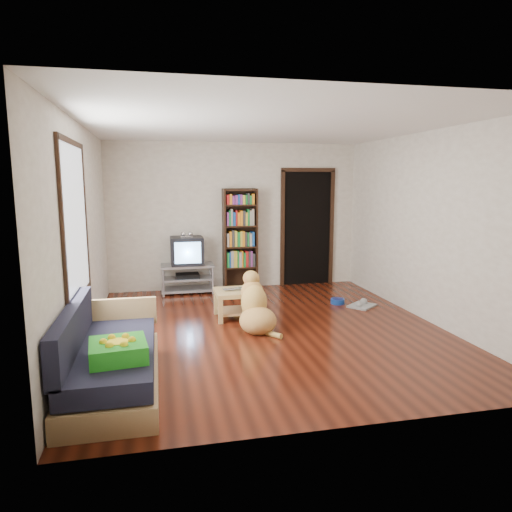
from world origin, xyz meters
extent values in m
plane|color=#501B0D|center=(0.00, 0.00, 0.00)|extent=(5.00, 5.00, 0.00)
plane|color=white|center=(0.00, 0.00, 2.60)|extent=(5.00, 5.00, 0.00)
plane|color=silver|center=(0.00, 2.50, 1.30)|extent=(4.50, 0.00, 4.50)
plane|color=silver|center=(0.00, -2.50, 1.30)|extent=(4.50, 0.00, 4.50)
plane|color=silver|center=(-2.25, 0.00, 1.30)|extent=(0.00, 5.00, 5.00)
plane|color=silver|center=(2.25, 0.00, 1.30)|extent=(0.00, 5.00, 5.00)
cube|color=green|center=(-1.75, -1.74, 0.50)|extent=(0.52, 0.52, 0.16)
imported|color=silver|center=(-0.35, 0.57, 0.41)|extent=(0.34, 0.24, 0.02)
cylinder|color=navy|center=(1.38, 0.99, 0.04)|extent=(0.22, 0.22, 0.08)
cube|color=gray|center=(1.68, 0.74, 0.01)|extent=(0.51, 0.50, 0.03)
cube|color=white|center=(-2.23, -0.50, 1.50)|extent=(0.02, 1.30, 1.60)
cube|color=black|center=(-2.23, -0.50, 2.32)|extent=(0.03, 1.42, 0.06)
cube|color=black|center=(-2.23, -0.50, 0.68)|extent=(0.03, 1.42, 0.06)
cube|color=black|center=(-2.23, -1.20, 1.50)|extent=(0.03, 0.06, 1.70)
cube|color=black|center=(-2.23, 0.20, 1.50)|extent=(0.03, 0.06, 1.70)
cube|color=black|center=(1.35, 2.48, 1.05)|extent=(0.90, 0.02, 2.10)
cube|color=black|center=(0.87, 2.47, 1.05)|extent=(0.07, 0.05, 2.14)
cube|color=black|center=(1.83, 2.47, 1.05)|extent=(0.07, 0.05, 2.14)
cube|color=black|center=(1.35, 2.47, 2.13)|extent=(1.03, 0.05, 0.07)
cube|color=#99999E|center=(-0.90, 2.25, 0.48)|extent=(0.90, 0.45, 0.04)
cube|color=#99999E|center=(-0.90, 2.25, 0.25)|extent=(0.86, 0.42, 0.03)
cube|color=#99999E|center=(-0.90, 2.25, 0.06)|extent=(0.90, 0.45, 0.04)
cylinder|color=#99999E|center=(-1.32, 2.05, 0.25)|extent=(0.04, 0.04, 0.50)
cylinder|color=#99999E|center=(-0.48, 2.05, 0.25)|extent=(0.04, 0.04, 0.50)
cylinder|color=#99999E|center=(-1.32, 2.45, 0.25)|extent=(0.04, 0.04, 0.50)
cylinder|color=#99999E|center=(-0.48, 2.45, 0.25)|extent=(0.04, 0.04, 0.50)
cube|color=black|center=(-0.90, 2.25, 0.30)|extent=(0.40, 0.30, 0.07)
cube|color=black|center=(-0.90, 2.25, 0.74)|extent=(0.55, 0.48, 0.48)
cube|color=black|center=(-0.90, 2.45, 0.74)|extent=(0.40, 0.14, 0.36)
cube|color=#8CBFF2|center=(-0.90, 2.00, 0.74)|extent=(0.44, 0.02, 0.36)
cube|color=silver|center=(-0.90, 2.20, 0.99)|extent=(0.20, 0.07, 0.02)
sphere|color=silver|center=(-0.96, 2.20, 1.04)|extent=(0.09, 0.09, 0.09)
sphere|color=silver|center=(-0.84, 2.20, 1.04)|extent=(0.09, 0.09, 0.09)
cube|color=black|center=(-0.23, 2.34, 0.90)|extent=(0.03, 0.30, 1.80)
cube|color=black|center=(0.34, 2.34, 0.90)|extent=(0.03, 0.30, 1.80)
cube|color=black|center=(0.05, 2.48, 0.90)|extent=(0.60, 0.02, 1.80)
cube|color=black|center=(0.05, 2.34, 0.03)|extent=(0.56, 0.28, 0.02)
cube|color=black|center=(0.05, 2.34, 0.40)|extent=(0.56, 0.28, 0.03)
cube|color=black|center=(0.05, 2.34, 0.77)|extent=(0.56, 0.28, 0.02)
cube|color=black|center=(0.05, 2.34, 1.14)|extent=(0.56, 0.28, 0.02)
cube|color=black|center=(0.05, 2.34, 1.51)|extent=(0.56, 0.28, 0.02)
cube|color=black|center=(0.05, 2.34, 1.77)|extent=(0.56, 0.28, 0.02)
cube|color=tan|center=(-1.83, -1.40, 0.11)|extent=(0.80, 1.80, 0.22)
cube|color=#1E1E2D|center=(-1.83, -1.40, 0.33)|extent=(0.74, 1.74, 0.18)
cube|color=#1E1E2D|center=(-2.17, -1.40, 0.60)|extent=(0.12, 1.74, 0.40)
cube|color=tan|center=(-1.83, -0.54, 0.50)|extent=(0.80, 0.06, 0.30)
cube|color=tan|center=(-0.35, 0.60, 0.37)|extent=(0.55, 0.55, 0.06)
cube|color=tan|center=(-0.35, 0.60, 0.10)|extent=(0.45, 0.45, 0.03)
cube|color=tan|center=(-0.58, 0.36, 0.17)|extent=(0.06, 0.06, 0.34)
cube|color=tan|center=(-0.11, 0.36, 0.17)|extent=(0.06, 0.06, 0.34)
cube|color=tan|center=(-0.58, 0.83, 0.17)|extent=(0.06, 0.06, 0.34)
cube|color=tan|center=(-0.11, 0.83, 0.17)|extent=(0.06, 0.06, 0.34)
ellipsoid|color=#CF864F|center=(-0.16, -0.08, 0.15)|extent=(0.51, 0.55, 0.36)
ellipsoid|color=#D9A553|center=(-0.17, 0.11, 0.34)|extent=(0.37, 0.40, 0.47)
ellipsoid|color=#D7A553|center=(-0.18, 0.20, 0.46)|extent=(0.32, 0.29, 0.33)
ellipsoid|color=gold|center=(-0.18, 0.26, 0.64)|extent=(0.23, 0.25, 0.21)
ellipsoid|color=#BA8947|center=(-0.19, 0.38, 0.61)|extent=(0.10, 0.19, 0.09)
sphere|color=black|center=(-0.19, 0.46, 0.61)|extent=(0.04, 0.04, 0.04)
ellipsoid|color=tan|center=(-0.26, 0.22, 0.63)|extent=(0.06, 0.07, 0.14)
ellipsoid|color=gold|center=(-0.10, 0.23, 0.63)|extent=(0.06, 0.07, 0.14)
cylinder|color=#D8AF53|center=(-0.26, 0.29, 0.19)|extent=(0.08, 0.12, 0.39)
cylinder|color=#B89146|center=(-0.11, 0.30, 0.19)|extent=(0.08, 0.12, 0.39)
sphere|color=#BD8A48|center=(-0.26, 0.34, 0.02)|extent=(0.10, 0.10, 0.10)
sphere|color=tan|center=(-0.11, 0.35, 0.02)|extent=(0.10, 0.10, 0.10)
cylinder|color=tan|center=(-0.03, -0.28, 0.03)|extent=(0.24, 0.32, 0.08)
camera|label=1|loc=(-1.39, -5.60, 1.92)|focal=32.00mm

